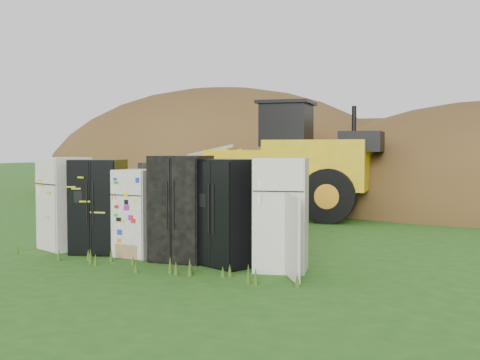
{
  "coord_description": "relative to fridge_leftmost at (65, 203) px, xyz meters",
  "views": [
    {
      "loc": [
        6.0,
        -9.05,
        2.0
      ],
      "look_at": [
        0.52,
        2.0,
        1.35
      ],
      "focal_mm": 45.0,
      "sensor_mm": 36.0,
      "label": 1
    }
  ],
  "objects": [
    {
      "name": "fridge_leftmost",
      "position": [
        0.0,
        0.0,
        0.0
      ],
      "size": [
        1.01,
        0.99,
        1.82
      ],
      "primitive_type": null,
      "rotation": [
        0.0,
        0.0,
        -0.33
      ],
      "color": "white",
      "rests_on": "ground"
    },
    {
      "name": "fridge_dark_mid",
      "position": [
        2.72,
        -0.02,
        0.03
      ],
      "size": [
        1.04,
        0.89,
        1.87
      ],
      "primitive_type": null,
      "rotation": [
        0.0,
        0.0,
        0.12
      ],
      "color": "black",
      "rests_on": "ground"
    },
    {
      "name": "fridge_open_door",
      "position": [
        4.64,
        -0.02,
        0.01
      ],
      "size": [
        1.01,
        0.97,
        1.85
      ],
      "primitive_type": null,
      "rotation": [
        0.0,
        0.0,
        0.27
      ],
      "color": "white",
      "rests_on": "ground"
    },
    {
      "name": "dirt_mound_back",
      "position": [
        1.51,
        18.82,
        -0.91
      ],
      "size": [
        20.69,
        13.79,
        6.82
      ],
      "primitive_type": "ellipsoid",
      "color": "#4F3419",
      "rests_on": "ground"
    },
    {
      "name": "fridge_sticker",
      "position": [
        1.77,
        -0.0,
        -0.11
      ],
      "size": [
        0.73,
        0.68,
        1.61
      ],
      "primitive_type": null,
      "rotation": [
        0.0,
        0.0,
        -0.02
      ],
      "color": "white",
      "rests_on": "ground"
    },
    {
      "name": "ground",
      "position": [
        2.39,
        -0.04,
        -0.91
      ],
      "size": [
        120.0,
        120.0,
        0.0
      ],
      "primitive_type": "plane",
      "color": "#245516",
      "rests_on": "ground"
    },
    {
      "name": "dirt_mound_left",
      "position": [
        -4.59,
        14.94,
        -0.91
      ],
      "size": [
        17.55,
        13.16,
        9.46
      ],
      "primitive_type": "ellipsoid",
      "color": "#4F3419",
      "rests_on": "ground"
    },
    {
      "name": "wheel_loader",
      "position": [
        0.98,
        7.09,
        0.77
      ],
      "size": [
        7.31,
        3.85,
        3.37
      ],
      "primitive_type": null,
      "rotation": [
        0.0,
        0.0,
        0.15
      ],
      "color": "yellow",
      "rests_on": "ground"
    },
    {
      "name": "fridge_black_right",
      "position": [
        3.71,
        -0.04,
        -0.0
      ],
      "size": [
        1.12,
        1.04,
        1.82
      ],
      "primitive_type": null,
      "rotation": [
        0.0,
        0.0,
        -0.37
      ],
      "color": "black",
      "rests_on": "ground"
    },
    {
      "name": "fridge_black_side",
      "position": [
        0.89,
        -0.06,
        -0.02
      ],
      "size": [
        1.12,
        0.99,
        1.79
      ],
      "primitive_type": null,
      "rotation": [
        0.0,
        0.0,
        0.32
      ],
      "color": "black",
      "rests_on": "ground"
    }
  ]
}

